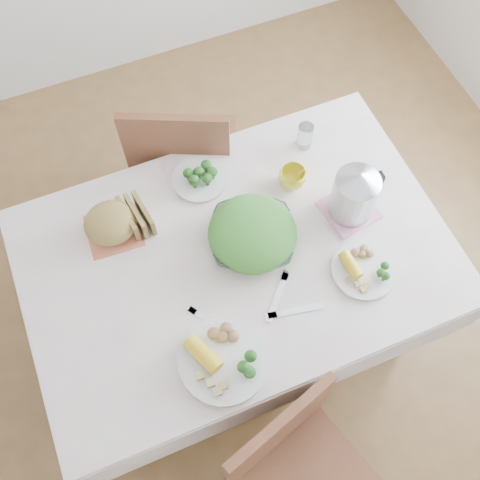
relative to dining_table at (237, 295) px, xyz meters
name	(u,v)px	position (x,y,z in m)	size (l,w,h in m)	color
floor	(238,324)	(0.00, 0.00, -0.38)	(3.60, 3.60, 0.00)	brown
dining_table	(237,295)	(0.00, 0.00, 0.00)	(1.40, 0.90, 0.75)	brown
tablecloth	(237,255)	(0.00, 0.00, 0.38)	(1.50, 1.00, 0.01)	silver
chair_far	(187,155)	(0.04, 0.68, 0.09)	(0.44, 0.44, 0.96)	brown
salad_bowl	(252,237)	(0.07, 0.03, 0.42)	(0.29, 0.29, 0.07)	white
dinner_plate_left	(224,360)	(-0.19, -0.34, 0.40)	(0.30, 0.30, 0.02)	white
dinner_plate_right	(364,270)	(0.38, -0.23, 0.40)	(0.23, 0.23, 0.02)	white
broccoli_plate	(199,179)	(-0.01, 0.34, 0.40)	(0.21, 0.21, 0.02)	beige
napkin	(114,231)	(-0.38, 0.26, 0.39)	(0.19, 0.19, 0.00)	#DC724B
bread_loaf	(111,223)	(-0.38, 0.26, 0.45)	(0.19, 0.18, 0.11)	olive
yellow_mug	(292,178)	(0.30, 0.20, 0.43)	(0.10, 0.10, 0.08)	yellow
glass_tumbler	(305,135)	(0.42, 0.34, 0.45)	(0.06, 0.06, 0.11)	white
pink_tray	(349,210)	(0.45, 0.01, 0.40)	(0.18, 0.18, 0.01)	pink
electric_kettle	(355,193)	(0.45, 0.01, 0.51)	(0.16, 0.16, 0.22)	#B2B5BA
fork_left	(211,322)	(-0.18, -0.20, 0.39)	(0.02, 0.18, 0.00)	silver
fork_right	(277,297)	(0.07, -0.20, 0.39)	(0.02, 0.19, 0.00)	silver
knife	(296,311)	(0.10, -0.27, 0.39)	(0.02, 0.19, 0.00)	silver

